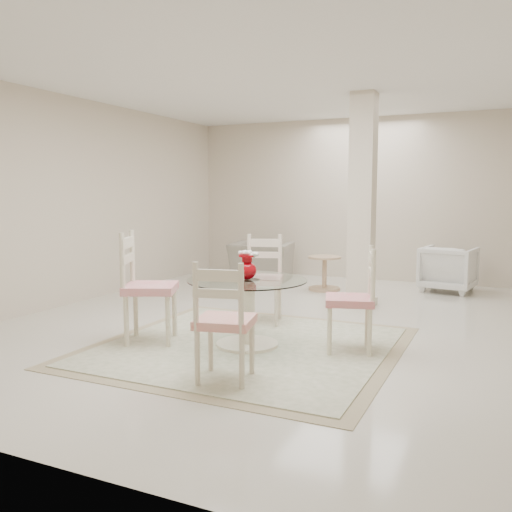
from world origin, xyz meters
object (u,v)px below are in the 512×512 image
at_px(dining_table, 247,313).
at_px(red_vase, 247,266).
at_px(column, 362,201).
at_px(dining_chair_west, 142,279).
at_px(side_table, 324,274).
at_px(dining_chair_east, 357,292).
at_px(recliner_taupe, 261,261).
at_px(dining_chair_north, 263,272).
at_px(dining_chair_south, 223,313).
at_px(armchair_white, 448,269).

xyz_separation_m(dining_table, red_vase, (0.00, 0.00, 0.45)).
height_order(column, red_vase, column).
xyz_separation_m(dining_chair_west, side_table, (0.73, 3.50, -0.40)).
distance_m(column, side_table, 1.62).
distance_m(dining_chair_east, side_table, 3.21).
relative_size(red_vase, side_table, 0.54).
relative_size(dining_table, recliner_taupe, 1.16).
bearing_deg(dining_chair_north, recliner_taupe, 97.87).
xyz_separation_m(column, dining_chair_west, (-1.50, -2.61, -0.72)).
bearing_deg(red_vase, dining_table, -95.71).
distance_m(dining_chair_south, recliner_taupe, 4.98).
height_order(dining_table, dining_chair_north, dining_chair_north).
distance_m(dining_chair_east, dining_chair_north, 1.44).
xyz_separation_m(armchair_white, side_table, (-1.70, -0.66, -0.10)).
distance_m(dining_chair_north, dining_chair_west, 1.46).
distance_m(dining_chair_north, recliner_taupe, 2.96).
distance_m(column, red_vase, 2.44).
bearing_deg(dining_chair_south, dining_table, -87.42).
bearing_deg(red_vase, dining_chair_south, -74.78).
bearing_deg(column, dining_chair_south, -94.18).
bearing_deg(dining_chair_west, column, -54.23).
height_order(dining_chair_north, dining_chair_west, dining_chair_west).
xyz_separation_m(red_vase, side_table, (-0.26, 3.21, -0.54)).
bearing_deg(red_vase, dining_chair_east, 15.37).
bearing_deg(side_table, dining_table, -85.43).
distance_m(dining_chair_west, side_table, 3.60).
height_order(dining_table, red_vase, red_vase).
bearing_deg(dining_chair_east, dining_table, -90.98).
height_order(dining_chair_west, recliner_taupe, dining_chair_west).
height_order(recliner_taupe, armchair_white, armchair_white).
relative_size(column, dining_chair_west, 2.25).
distance_m(column, dining_chair_east, 2.24).
relative_size(dining_chair_north, side_table, 2.13).
distance_m(dining_chair_south, armchair_white, 5.01).
bearing_deg(side_table, red_vase, -85.42).
bearing_deg(column, red_vase, -102.39).
relative_size(column, dining_chair_south, 2.57).
relative_size(red_vase, armchair_white, 0.37).
height_order(dining_chair_south, armchair_white, dining_chair_south).
xyz_separation_m(column, red_vase, (-0.51, -2.32, -0.57)).
bearing_deg(armchair_white, dining_chair_west, 68.98).
height_order(dining_chair_east, armchair_white, dining_chair_east).
bearing_deg(recliner_taupe, armchair_white, 175.44).
bearing_deg(dining_table, dining_chair_south, -74.72).
height_order(dining_chair_west, armchair_white, dining_chair_west).
relative_size(dining_table, armchair_white, 1.52).
distance_m(dining_chair_north, armchair_white, 3.37).
xyz_separation_m(red_vase, dining_chair_east, (0.98, 0.27, -0.22)).
bearing_deg(dining_chair_west, dining_chair_north, -53.71).
height_order(red_vase, side_table, red_vase).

